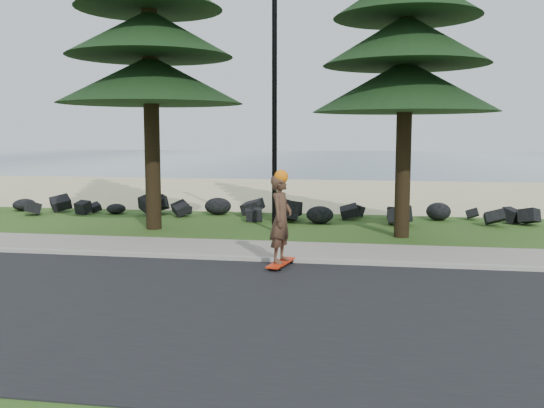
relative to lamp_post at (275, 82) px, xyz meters
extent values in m
plane|color=#2E551A|center=(0.00, -3.20, -4.13)|extent=(160.00, 160.00, 0.00)
cube|color=black|center=(0.00, -7.70, -4.12)|extent=(160.00, 7.00, 0.02)
cube|color=#A7A496|center=(0.00, -4.10, -4.08)|extent=(160.00, 0.20, 0.10)
cube|color=gray|center=(0.00, -3.00, -4.09)|extent=(160.00, 2.00, 0.08)
cube|color=tan|center=(0.00, 11.30, -4.13)|extent=(160.00, 15.00, 0.01)
cube|color=#32495F|center=(0.00, 47.80, -4.13)|extent=(160.00, 58.00, 0.01)
cylinder|color=black|center=(3.50, -0.40, 1.87)|extent=(0.40, 0.40, 12.00)
cylinder|color=black|center=(0.00, 0.00, -0.13)|extent=(0.14, 0.14, 8.00)
cube|color=red|center=(0.91, -4.60, -4.03)|extent=(0.47, 1.10, 0.04)
imported|color=#4C3122|center=(0.91, -4.60, -3.12)|extent=(0.55, 0.72, 1.79)
sphere|color=orange|center=(0.91, -4.60, -2.26)|extent=(0.29, 0.29, 0.29)
camera|label=1|loc=(2.79, -16.68, -1.37)|focal=40.00mm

